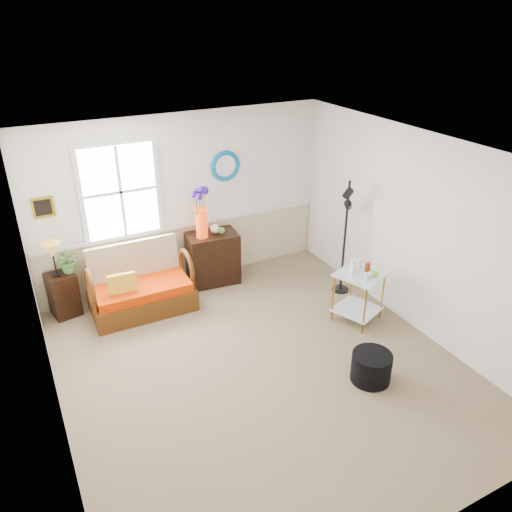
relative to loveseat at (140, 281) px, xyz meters
name	(u,v)px	position (x,y,z in m)	size (l,w,h in m)	color
floor	(260,366)	(0.90, -1.91, -0.46)	(4.50, 5.00, 0.01)	#816D51
ceiling	(261,156)	(0.90, -1.91, 2.14)	(4.50, 5.00, 0.01)	white
walls	(261,272)	(0.90, -1.91, 0.84)	(4.51, 5.01, 2.60)	silver
wainscot	(187,253)	(0.90, 0.57, -0.01)	(4.46, 0.02, 0.90)	#C6B28B
chair_rail	(185,225)	(0.90, 0.56, 0.46)	(4.46, 0.04, 0.06)	white
window	(120,192)	(0.00, 0.56, 1.14)	(1.14, 0.06, 1.44)	white
picture	(43,207)	(-1.02, 0.57, 1.09)	(0.28, 0.03, 0.28)	gold
mirror	(225,166)	(1.60, 0.57, 1.29)	(0.47, 0.47, 0.07)	#0781AE
loveseat	(140,281)	(0.00, 0.00, 0.00)	(1.41, 0.80, 0.92)	#63360E
throw_pillow	(123,287)	(-0.27, -0.11, 0.03)	(0.38, 0.09, 0.38)	orange
lamp_stand	(64,294)	(-1.00, 0.38, -0.15)	(0.36, 0.36, 0.63)	black
table_lamp	(54,259)	(-1.03, 0.36, 0.42)	(0.27, 0.27, 0.49)	#B38934
potted_plant	(69,263)	(-0.86, 0.40, 0.31)	(0.32, 0.35, 0.27)	#4F8639
cabinet	(213,258)	(1.22, 0.29, -0.05)	(0.76, 0.49, 0.81)	black
flower_vase	(201,213)	(1.05, 0.26, 0.74)	(0.23, 0.23, 0.77)	red
side_table	(358,297)	(2.55, -1.61, -0.10)	(0.57, 0.57, 0.72)	#B58627
tabletop_items	(363,266)	(2.57, -1.63, 0.37)	(0.38, 0.38, 0.23)	silver
floor_lamp	(345,238)	(2.83, -0.87, 0.41)	(0.25, 0.25, 1.75)	black
ottoman	(371,367)	(1.93, -2.70, -0.28)	(0.46, 0.46, 0.36)	black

